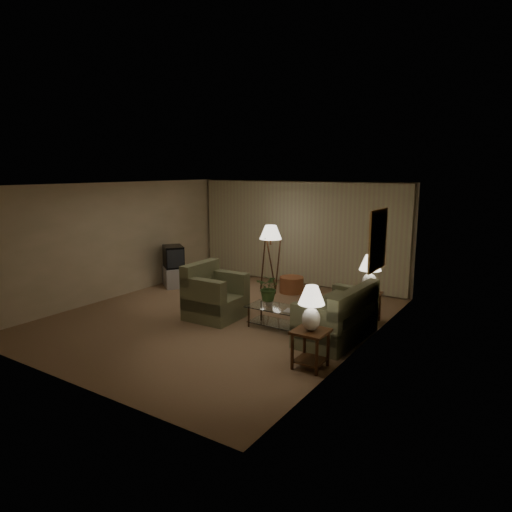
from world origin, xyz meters
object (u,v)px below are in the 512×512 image
Objects in this scene: tv_cabinet at (174,276)px; vase at (269,302)px; floor_lamp at (271,257)px; ottoman at (292,285)px; side_table_far at (369,302)px; table_lamp_near at (311,304)px; sofa at (337,318)px; crt_tv at (173,256)px; armchair at (216,297)px; table_lamp_far at (370,270)px; side_table_near at (311,342)px; coffee_table at (276,314)px.

vase reaches higher than tv_cabinet.
floor_lamp reaches higher than ottoman.
side_table_far is at bearing 37.52° from tv_cabinet.
tv_cabinet is 1.61× the size of ottoman.
floor_lamp reaches higher than table_lamp_near.
crt_tv is at bearing -100.83° from sofa.
floor_lamp reaches higher than armchair.
side_table_far is 2.56m from ottoman.
ottoman is at bearing -134.03° from sofa.
sofa is at bearing -38.51° from floor_lamp.
armchair is at bearing -98.13° from ottoman.
floor_lamp is at bearing -155.86° from ottoman.
table_lamp_near is (0.15, -1.35, 0.62)m from sofa.
sofa is at bearing -96.84° from table_lamp_far.
side_table_near is 5.81m from tv_cabinet.
vase is at bearing -137.85° from table_lamp_far.
side_table_far is at bearing -24.82° from ottoman.
sofa is 1.69× the size of coffee_table.
floor_lamp is (-2.80, 3.46, -0.14)m from table_lamp_near.
table_lamp_near is at bearing -90.00° from table_lamp_far.
table_lamp_far is 2.05m from coffee_table.
table_lamp_near is (0.00, -2.60, 0.62)m from side_table_far.
vase reaches higher than ottoman.
armchair is at bearing -173.52° from vase.
coffee_table is at bearing 18.27° from crt_tv.
coffee_table is (-1.34, -1.35, -0.12)m from side_table_far.
table_lamp_far is (-0.00, 2.60, 0.03)m from table_lamp_near.
vase is (1.19, 0.14, 0.05)m from armchair.
table_lamp_far is at bearing 37.52° from crt_tv.
table_lamp_far is at bearing -153.43° from side_table_far.
sofa is 1.42m from table_lamp_far.
side_table_far is 0.86× the size of table_lamp_near.
table_lamp_near is (2.69, -1.11, 0.57)m from armchair.
armchair is 2.92m from tv_cabinet.
table_lamp_near is 5.81m from crt_tv.
armchair is 1.83× the size of side_table_far.
coffee_table is at bearing -56.57° from floor_lamp.
coffee_table is 1.86× the size of ottoman.
vase reaches higher than coffee_table.
side_table_far is at bearing 45.18° from coffee_table.
coffee_table is at bearing 137.02° from side_table_near.
tv_cabinet is at bearing -159.31° from ottoman.
tv_cabinet is 6.31× the size of vase.
table_lamp_far is 0.79× the size of tv_cabinet.
coffee_table is at bearing -134.82° from table_lamp_far.
side_table_far is at bearing 90.00° from side_table_near.
side_table_near is at bearing -90.00° from table_lamp_near.
side_table_near is at bearing -51.01° from floor_lamp.
crt_tv is at bearing 153.57° from table_lamp_near.
coffee_table is 7.27× the size of vase.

